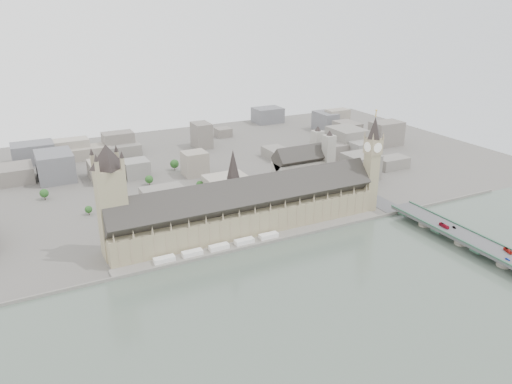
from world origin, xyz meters
name	(u,v)px	position (x,y,z in m)	size (l,w,h in m)	color
ground	(256,239)	(0.00, 0.00, 0.00)	(900.00, 900.00, 0.00)	#595651
river_thames	(369,338)	(0.00, -165.00, 0.00)	(600.00, 600.00, 0.00)	#4E5C50
embankment_wall	(263,244)	(0.00, -15.00, 1.50)	(600.00, 1.50, 3.00)	slate
river_terrace	(259,241)	(0.00, -7.50, 1.00)	(270.00, 15.00, 2.00)	slate
terrace_tents	(219,247)	(-40.00, -7.00, 4.00)	(118.00, 7.00, 4.00)	white
palace_of_westminster	(246,209)	(0.00, 19.70, 22.71)	(265.00, 40.73, 55.44)	gray
elizabeth_tower	(372,157)	(138.00, 8.00, 58.09)	(17.00, 17.00, 107.50)	gray
victoria_tower	(111,196)	(-122.00, 26.00, 55.20)	(30.00, 30.00, 100.00)	gray
central_tower	(233,174)	(-10.00, 26.00, 57.92)	(13.00, 13.00, 48.00)	tan
westminster_bridge	(455,236)	(162.00, -87.50, 5.12)	(25.00, 325.00, 10.25)	#474749
bridge_parapets	(498,251)	(162.00, -132.00, 10.82)	(25.00, 235.00, 1.15)	#305742
westminster_abbey	(303,168)	(110.92, 95.00, 25.08)	(68.00, 36.00, 64.00)	#9B988B
city_skyline_inland	(172,153)	(0.00, 245.00, 19.00)	(720.00, 360.00, 38.00)	gray
park_trees	(220,211)	(-10.00, 60.00, 7.50)	(110.00, 30.00, 15.00)	#1B4619
red_bus_north	(444,226)	(158.28, -76.60, 11.81)	(2.62, 11.21, 3.12)	#AC1329
red_bus_south	(508,251)	(168.01, -137.21, 11.63)	(2.32, 9.93, 2.77)	#AB1C15
car_blue	(508,259)	(156.17, -146.22, 10.98)	(1.72, 4.28, 1.46)	#1B38B0
car_silver	(454,227)	(165.41, -82.16, 10.94)	(1.47, 4.21, 1.39)	gray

